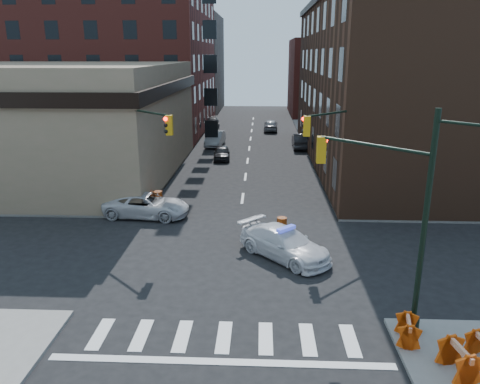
# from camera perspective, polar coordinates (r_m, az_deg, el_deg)

# --- Properties ---
(ground) EXTENTS (140.00, 140.00, 0.00)m
(ground) POSITION_cam_1_polar(r_m,az_deg,el_deg) (23.54, -0.67, -8.05)
(ground) COLOR black
(ground) RESTS_ON ground
(sidewalk_nw) EXTENTS (34.00, 54.50, 0.15)m
(sidewalk_nw) POSITION_cam_1_polar(r_m,az_deg,el_deg) (60.09, -21.37, 6.11)
(sidewalk_nw) COLOR gray
(sidewalk_nw) RESTS_ON ground
(sidewalk_ne) EXTENTS (34.00, 54.50, 0.15)m
(sidewalk_ne) POSITION_cam_1_polar(r_m,az_deg,el_deg) (59.13, 24.27, 5.63)
(sidewalk_ne) COLOR gray
(sidewalk_ne) RESTS_ON ground
(bank_building) EXTENTS (22.00, 22.00, 9.00)m
(bank_building) POSITION_cam_1_polar(r_m,az_deg,el_deg) (42.36, -23.18, 8.06)
(bank_building) COLOR #876F58
(bank_building) RESTS_ON ground
(apartment_block) EXTENTS (25.00, 25.00, 24.00)m
(apartment_block) POSITION_cam_1_polar(r_m,az_deg,el_deg) (64.50, -16.03, 17.91)
(apartment_block) COLOR maroon
(apartment_block) RESTS_ON ground
(commercial_row_ne) EXTENTS (14.00, 34.00, 14.00)m
(commercial_row_ne) POSITION_cam_1_polar(r_m,az_deg,el_deg) (45.50, 17.99, 12.25)
(commercial_row_ne) COLOR #472B1C
(commercial_row_ne) RESTS_ON ground
(filler_nw) EXTENTS (20.00, 18.00, 16.00)m
(filler_nw) POSITION_cam_1_polar(r_m,az_deg,el_deg) (85.15, -9.42, 15.13)
(filler_nw) COLOR brown
(filler_nw) RESTS_ON ground
(filler_ne) EXTENTS (16.00, 16.00, 12.00)m
(filler_ne) POSITION_cam_1_polar(r_m,az_deg,el_deg) (80.47, 12.05, 13.50)
(filler_ne) COLOR maroon
(filler_ne) RESTS_ON ground
(signal_pole_se) EXTENTS (5.40, 5.27, 8.00)m
(signal_pole_se) POSITION_cam_1_polar(r_m,az_deg,el_deg) (17.34, 18.53, -1.72)
(signal_pole_se) COLOR black
(signal_pole_se) RESTS_ON sidewalk_se
(signal_pole_nw) EXTENTS (3.58, 3.67, 8.00)m
(signal_pole_nw) POSITION_cam_1_polar(r_m,az_deg,el_deg) (28.16, -12.09, 5.01)
(signal_pole_nw) COLOR black
(signal_pole_nw) RESTS_ON sidewalk_nw
(signal_pole_ne) EXTENTS (3.67, 3.58, 8.00)m
(signal_pole_ne) POSITION_cam_1_polar(r_m,az_deg,el_deg) (27.65, 12.15, 4.80)
(signal_pole_ne) COLOR black
(signal_pole_ne) RESTS_ON sidewalk_ne
(tree_ne_near) EXTENTS (3.00, 3.00, 4.85)m
(tree_ne_near) POSITION_cam_1_polar(r_m,az_deg,el_deg) (48.19, 10.16, 8.78)
(tree_ne_near) COLOR black
(tree_ne_near) RESTS_ON sidewalk_ne
(tree_ne_far) EXTENTS (3.00, 3.00, 4.85)m
(tree_ne_far) POSITION_cam_1_polar(r_m,az_deg,el_deg) (56.07, 9.12, 9.89)
(tree_ne_far) COLOR black
(tree_ne_far) RESTS_ON sidewalk_ne
(police_car) EXTENTS (5.07, 5.15, 1.49)m
(police_car) POSITION_cam_1_polar(r_m,az_deg,el_deg) (23.42, 5.45, -6.26)
(police_car) COLOR white
(police_car) RESTS_ON ground
(pickup) EXTENTS (5.47, 2.94, 1.46)m
(pickup) POSITION_cam_1_polar(r_m,az_deg,el_deg) (29.61, -11.29, -1.61)
(pickup) COLOR silver
(pickup) RESTS_ON ground
(parked_car_wnear) EXTENTS (1.77, 3.89, 1.29)m
(parked_car_wnear) POSITION_cam_1_polar(r_m,az_deg,el_deg) (44.95, -2.24, 4.80)
(parked_car_wnear) COLOR black
(parked_car_wnear) RESTS_ON ground
(parked_car_wfar) EXTENTS (2.00, 4.92, 1.59)m
(parked_car_wfar) POSITION_cam_1_polar(r_m,az_deg,el_deg) (51.65, -3.05, 6.49)
(parked_car_wfar) COLOR gray
(parked_car_wfar) RESTS_ON ground
(parked_car_wdeep) EXTENTS (2.30, 4.63, 1.29)m
(parked_car_wdeep) POSITION_cam_1_polar(r_m,az_deg,el_deg) (65.38, -3.34, 8.48)
(parked_car_wdeep) COLOR black
(parked_car_wdeep) RESTS_ON ground
(parked_car_enear) EXTENTS (1.71, 4.86, 1.60)m
(parked_car_enear) POSITION_cam_1_polar(r_m,az_deg,el_deg) (50.73, 7.41, 6.20)
(parked_car_enear) COLOR black
(parked_car_enear) RESTS_ON ground
(parked_car_efar) EXTENTS (1.90, 4.46, 1.50)m
(parked_car_efar) POSITION_cam_1_polar(r_m,az_deg,el_deg) (61.93, 3.77, 8.12)
(parked_car_efar) COLOR gray
(parked_car_efar) RESTS_ON ground
(pedestrian_a) EXTENTS (0.77, 0.71, 1.77)m
(pedestrian_a) POSITION_cam_1_polar(r_m,az_deg,el_deg) (31.19, -20.41, -0.84)
(pedestrian_a) COLOR black
(pedestrian_a) RESTS_ON sidewalk_nw
(pedestrian_b) EXTENTS (1.06, 0.91, 1.88)m
(pedestrian_b) POSITION_cam_1_polar(r_m,az_deg,el_deg) (33.40, -21.55, 0.26)
(pedestrian_b) COLOR black
(pedestrian_b) RESTS_ON sidewalk_nw
(pedestrian_c) EXTENTS (1.11, 1.22, 2.00)m
(pedestrian_c) POSITION_cam_1_polar(r_m,az_deg,el_deg) (32.00, -23.80, -0.57)
(pedestrian_c) COLOR #1E222E
(pedestrian_c) RESTS_ON sidewalk_nw
(barrel_road) EXTENTS (0.72, 0.72, 1.00)m
(barrel_road) POSITION_cam_1_polar(r_m,az_deg,el_deg) (26.37, 5.11, -4.16)
(barrel_road) COLOR #D14B09
(barrel_road) RESTS_ON ground
(barrel_bank) EXTENTS (0.65, 0.65, 1.11)m
(barrel_bank) POSITION_cam_1_polar(r_m,az_deg,el_deg) (31.24, -9.99, -0.91)
(barrel_bank) COLOR red
(barrel_bank) RESTS_ON ground
(barricade_se_b) EXTENTS (0.81, 1.28, 0.89)m
(barricade_se_b) POSITION_cam_1_polar(r_m,az_deg,el_deg) (17.82, 19.77, -15.62)
(barricade_se_b) COLOR red
(barricade_se_b) RESTS_ON sidewalk_se
(barricade_se_c) EXTENTS (0.89, 1.46, 1.03)m
(barricade_se_c) POSITION_cam_1_polar(r_m,az_deg,el_deg) (16.82, 25.10, -18.11)
(barricade_se_c) COLOR #EE4B0B
(barricade_se_c) RESTS_ON sidewalk_se
(barricade_nw_a) EXTENTS (1.24, 0.64, 0.92)m
(barricade_nw_a) POSITION_cam_1_polar(r_m,az_deg,el_deg) (31.72, -11.64, -0.63)
(barricade_nw_a) COLOR orange
(barricade_nw_a) RESTS_ON sidewalk_nw
(barricade_nw_b) EXTENTS (1.15, 0.76, 0.79)m
(barricade_nw_b) POSITION_cam_1_polar(r_m,az_deg,el_deg) (31.67, -20.17, -1.48)
(barricade_nw_b) COLOR orange
(barricade_nw_b) RESTS_ON sidewalk_nw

